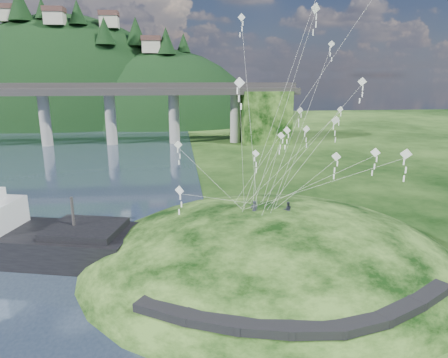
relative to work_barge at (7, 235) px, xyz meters
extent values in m
plane|color=black|center=(16.73, -6.16, -2.08)|extent=(320.00, 320.00, 0.00)
ellipsoid|color=black|center=(24.73, -4.16, -3.58)|extent=(36.00, 32.00, 13.00)
cube|color=black|center=(15.23, -14.16, -0.06)|extent=(4.32, 3.62, 0.71)
cube|color=black|center=(18.23, -15.81, 0.01)|extent=(4.10, 2.97, 0.61)
cube|color=black|center=(21.23, -16.81, 0.00)|extent=(3.85, 2.37, 0.62)
cube|color=black|center=(24.23, -17.26, -0.04)|extent=(3.62, 1.83, 0.66)
cube|color=black|center=(27.23, -17.06, -0.04)|extent=(3.82, 2.27, 0.68)
cube|color=black|center=(30.23, -16.11, 0.06)|extent=(4.11, 2.97, 0.71)
cube|color=black|center=(33.23, -14.56, 0.08)|extent=(4.26, 3.43, 0.66)
cylinder|color=gray|center=(-15.27, 63.84, 4.42)|extent=(2.60, 2.60, 13.00)
cylinder|color=gray|center=(0.23, 63.84, 4.42)|extent=(2.60, 2.60, 13.00)
cylinder|color=gray|center=(15.73, 63.84, 4.42)|extent=(2.60, 2.60, 13.00)
cylinder|color=gray|center=(31.23, 63.84, 4.42)|extent=(2.60, 2.60, 13.00)
cube|color=black|center=(38.73, 63.84, 4.42)|extent=(12.00, 11.00, 13.00)
ellipsoid|color=black|center=(-23.27, 119.84, -8.08)|extent=(96.00, 68.00, 88.00)
ellipsoid|color=black|center=(11.73, 111.84, -12.08)|extent=(76.00, 56.00, 72.00)
cone|color=black|center=(-33.14, 108.47, 37.15)|extent=(8.01, 8.01, 10.54)
cone|color=black|center=(-26.13, 107.91, 35.80)|extent=(4.97, 4.97, 6.54)
cone|color=black|center=(-14.67, 105.89, 34.59)|extent=(5.83, 5.83, 7.67)
cone|color=black|center=(-5.71, 100.93, 28.50)|extent=(6.47, 6.47, 8.51)
cone|color=black|center=(3.52, 107.83, 29.15)|extent=(7.13, 7.13, 9.38)
cone|color=black|center=(13.62, 102.88, 25.79)|extent=(6.56, 6.56, 8.63)
cone|color=black|center=(19.51, 108.47, 25.60)|extent=(4.88, 4.88, 6.42)
cube|color=beige|center=(-38.27, 111.84, 33.91)|extent=(6.00, 5.00, 4.00)
cube|color=#51332E|center=(-38.27, 111.84, 36.61)|extent=(6.40, 5.40, 1.60)
cube|color=beige|center=(-21.27, 103.84, 32.20)|extent=(6.00, 5.00, 4.00)
cube|color=#51332E|center=(-21.27, 103.84, 34.90)|extent=(6.40, 5.40, 1.60)
cube|color=beige|center=(-5.27, 109.84, 32.10)|extent=(6.00, 5.00, 4.00)
cube|color=#51332E|center=(-5.27, 109.84, 34.80)|extent=(6.40, 5.40, 1.60)
cube|color=beige|center=(8.73, 103.84, 23.80)|extent=(6.00, 5.00, 4.00)
cube|color=#51332E|center=(8.73, 103.84, 26.50)|extent=(6.40, 5.40, 1.60)
cube|color=black|center=(0.41, -0.11, -0.68)|extent=(24.61, 12.18, 2.81)
cube|color=black|center=(7.73, -1.98, 1.05)|extent=(7.61, 6.84, 0.65)
cylinder|color=#2D2B2B|center=(6.68, -1.72, 2.45)|extent=(0.26, 0.26, 3.24)
cube|color=#392817|center=(10.43, -0.35, -1.64)|extent=(13.79, 4.89, 0.34)
cylinder|color=#392817|center=(4.71, -1.55, -1.89)|extent=(0.29, 0.29, 0.97)
cylinder|color=#392817|center=(7.57, -0.95, -1.89)|extent=(0.29, 0.29, 0.97)
cylinder|color=#392817|center=(10.43, -0.35, -1.89)|extent=(0.29, 0.29, 0.97)
cylinder|color=#392817|center=(13.29, 0.24, -1.89)|extent=(0.29, 0.29, 0.97)
cylinder|color=#392817|center=(16.15, 0.84, -1.89)|extent=(0.29, 0.29, 0.97)
imported|color=#262832|center=(23.02, -3.92, 3.82)|extent=(0.71, 0.50, 1.86)
imported|color=#262832|center=(26.07, -4.08, 3.67)|extent=(0.82, 0.68, 1.53)
cube|color=white|center=(30.15, 4.03, 9.09)|extent=(0.84, 0.18, 0.84)
cube|color=white|center=(30.15, 4.03, 8.50)|extent=(0.11, 0.05, 0.49)
cube|color=white|center=(30.15, 4.03, 7.90)|extent=(0.11, 0.05, 0.49)
cube|color=white|center=(30.15, 4.03, 7.31)|extent=(0.11, 0.05, 0.49)
cube|color=white|center=(16.40, 3.25, 7.80)|extent=(0.86, 0.21, 0.86)
cube|color=white|center=(16.40, 3.25, 7.19)|extent=(0.11, 0.05, 0.50)
cube|color=white|center=(16.40, 3.25, 6.58)|extent=(0.11, 0.05, 0.50)
cube|color=white|center=(16.40, 3.25, 5.97)|extent=(0.11, 0.05, 0.50)
cube|color=white|center=(24.00, 0.71, 7.22)|extent=(0.67, 0.54, 0.79)
cube|color=white|center=(24.00, 0.71, 6.63)|extent=(0.11, 0.06, 0.48)
cube|color=white|center=(24.00, 0.71, 6.05)|extent=(0.11, 0.06, 0.48)
cube|color=white|center=(24.00, 0.71, 5.47)|extent=(0.11, 0.06, 0.48)
cube|color=white|center=(32.04, 3.24, 17.75)|extent=(0.69, 0.23, 0.68)
cube|color=white|center=(32.04, 3.24, 17.25)|extent=(0.09, 0.02, 0.40)
cube|color=white|center=(32.04, 3.24, 16.76)|extent=(0.09, 0.02, 0.40)
cube|color=white|center=(32.04, 3.24, 16.26)|extent=(0.09, 0.02, 0.40)
cube|color=white|center=(16.38, -4.56, 5.18)|extent=(0.76, 0.52, 0.88)
cube|color=white|center=(16.38, -4.56, 4.55)|extent=(0.11, 0.07, 0.51)
cube|color=white|center=(16.38, -4.56, 3.93)|extent=(0.11, 0.07, 0.51)
cube|color=white|center=(16.38, -4.56, 3.30)|extent=(0.11, 0.07, 0.51)
cube|color=white|center=(31.51, -8.68, 8.91)|extent=(0.63, 0.50, 0.75)
cube|color=white|center=(31.51, -8.68, 8.38)|extent=(0.10, 0.06, 0.44)
cube|color=white|center=(31.51, -8.68, 7.84)|extent=(0.10, 0.06, 0.44)
cube|color=white|center=(31.51, -8.68, 7.30)|extent=(0.10, 0.06, 0.44)
cube|color=white|center=(20.75, -9.19, 14.20)|extent=(0.73, 0.34, 0.77)
cube|color=white|center=(20.75, -9.19, 13.65)|extent=(0.10, 0.04, 0.45)
cube|color=white|center=(20.75, -9.19, 13.10)|extent=(0.10, 0.04, 0.45)
cube|color=white|center=(20.75, -9.19, 12.55)|extent=(0.10, 0.04, 0.45)
cube|color=white|center=(31.67, -5.06, 14.19)|extent=(0.71, 0.24, 0.73)
cube|color=white|center=(31.67, -5.06, 13.67)|extent=(0.10, 0.03, 0.42)
cube|color=white|center=(31.67, -5.06, 13.15)|extent=(0.10, 0.03, 0.42)
cube|color=white|center=(31.67, -5.06, 12.63)|extent=(0.10, 0.03, 0.42)
cube|color=white|center=(27.14, -5.68, 19.65)|extent=(0.79, 0.31, 0.81)
cube|color=white|center=(27.14, -5.68, 19.07)|extent=(0.10, 0.07, 0.48)
cube|color=white|center=(27.14, -5.68, 18.49)|extent=(0.10, 0.07, 0.48)
cube|color=white|center=(27.14, -5.68, 17.90)|extent=(0.10, 0.07, 0.48)
cube|color=white|center=(34.38, 5.42, 11.03)|extent=(0.75, 0.20, 0.75)
cube|color=white|center=(34.38, 5.42, 10.49)|extent=(0.10, 0.05, 0.44)
cube|color=white|center=(34.38, 5.42, 9.96)|extent=(0.10, 0.05, 0.44)
cube|color=white|center=(34.38, 5.42, 9.42)|extent=(0.10, 0.05, 0.44)
cube|color=white|center=(32.54, -11.15, 9.24)|extent=(0.80, 0.33, 0.83)
cube|color=white|center=(32.54, -11.15, 8.65)|extent=(0.11, 0.03, 0.49)
cube|color=white|center=(32.54, -11.15, 8.05)|extent=(0.11, 0.03, 0.49)
cube|color=white|center=(32.54, -11.15, 7.46)|extent=(0.11, 0.03, 0.49)
cube|color=white|center=(25.39, -3.48, 9.58)|extent=(0.58, 0.44, 0.67)
cube|color=white|center=(25.39, -3.48, 9.08)|extent=(0.09, 0.04, 0.40)
cube|color=white|center=(25.39, -3.48, 8.59)|extent=(0.09, 0.04, 0.40)
cube|color=white|center=(25.39, -3.48, 8.10)|extent=(0.09, 0.04, 0.40)
cube|color=white|center=(28.64, 1.75, 11.28)|extent=(0.69, 0.20, 0.69)
cube|color=white|center=(28.64, 1.75, 10.78)|extent=(0.09, 0.06, 0.40)
cube|color=white|center=(28.64, 1.75, 10.29)|extent=(0.09, 0.06, 0.40)
cube|color=white|center=(28.64, 1.75, 9.79)|extent=(0.09, 0.06, 0.40)
cube|color=white|center=(30.12, -4.53, 7.80)|extent=(0.70, 0.56, 0.84)
cube|color=white|center=(30.12, -4.53, 7.19)|extent=(0.11, 0.06, 0.50)
cube|color=white|center=(30.12, -4.53, 6.59)|extent=(0.11, 0.06, 0.50)
cube|color=white|center=(30.12, -4.53, 5.98)|extent=(0.11, 0.06, 0.50)
cube|color=white|center=(22.63, 1.95, 19.94)|extent=(0.69, 0.31, 0.71)
cube|color=white|center=(22.63, 1.95, 19.42)|extent=(0.10, 0.03, 0.42)
cube|color=white|center=(22.63, 1.95, 18.90)|extent=(0.10, 0.03, 0.42)
cube|color=white|center=(22.63, 1.95, 18.39)|extent=(0.10, 0.03, 0.42)
cube|color=white|center=(25.59, -4.58, 10.18)|extent=(0.54, 0.46, 0.66)
cube|color=white|center=(25.59, -4.58, 9.70)|extent=(0.09, 0.05, 0.39)
cube|color=white|center=(25.59, -4.58, 9.23)|extent=(0.09, 0.05, 0.39)
cube|color=white|center=(25.59, -4.58, 8.75)|extent=(0.09, 0.05, 0.39)
cube|color=white|center=(30.86, -2.03, 10.67)|extent=(0.85, 0.31, 0.82)
cube|color=white|center=(30.86, -2.03, 10.06)|extent=(0.11, 0.06, 0.49)
cube|color=white|center=(30.86, -2.03, 9.46)|extent=(0.11, 0.06, 0.49)
cube|color=white|center=(30.86, -2.03, 8.86)|extent=(0.11, 0.06, 0.49)
camera|label=1|loc=(16.31, -37.42, 14.68)|focal=32.00mm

